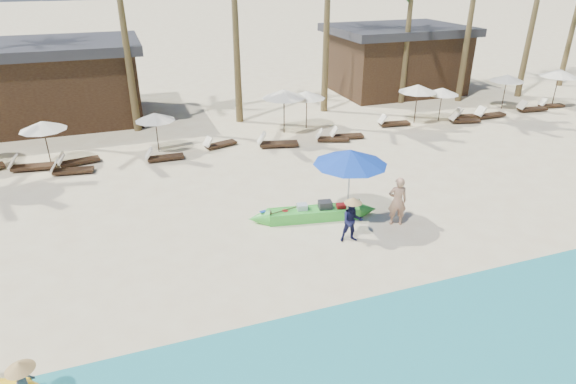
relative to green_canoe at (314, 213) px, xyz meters
name	(u,v)px	position (x,y,z in m)	size (l,w,h in m)	color
ground	(286,259)	(-1.75, -2.05, -0.22)	(240.00, 240.00, 0.00)	beige
wet_sand_strip	(363,382)	(-1.75, -7.05, -0.21)	(240.00, 4.50, 0.01)	tan
green_canoe	(314,213)	(0.00, 0.00, 0.00)	(5.04, 1.19, 0.64)	green
tourist	(397,201)	(2.50, -1.25, 0.65)	(0.63, 0.41, 1.72)	tan
vendor_green	(352,221)	(0.57, -1.75, 0.49)	(0.69, 0.54, 1.42)	#16173C
vendor_yellow	(25,383)	(-8.32, -5.36, 0.39)	(0.56, 0.32, 0.86)	gray
blue_umbrella	(350,157)	(1.01, -0.55, 2.16)	(2.44, 2.44, 2.63)	#99999E
lounger_3_right	(30,166)	(-9.80, 8.07, -0.01)	(1.91, 0.79, 0.63)	#362616
resort_parasol_4	(43,126)	(-9.04, 8.45, 1.59)	(1.94, 1.94, 2.00)	#362616
lounger_4_left	(77,161)	(-7.97, 8.07, -0.02)	(1.79, 0.84, 0.59)	#362616
lounger_4_right	(70,170)	(-8.19, 7.08, -0.02)	(1.74, 0.74, 0.57)	#362616
resort_parasol_5	(155,117)	(-4.39, 8.56, 1.48)	(1.83, 1.83, 1.88)	#362616
lounger_5_left	(163,157)	(-4.33, 7.32, -0.03)	(1.69, 0.55, 0.57)	#362616
resort_parasol_6	(284,94)	(2.09, 9.20, 1.86)	(2.23, 2.23, 2.30)	#362616
lounger_6_left	(219,144)	(-1.60, 8.18, -0.03)	(1.70, 0.95, 0.55)	#362616
lounger_6_right	(276,143)	(1.01, 7.30, 0.00)	(2.04, 1.03, 0.66)	#362616
resort_parasol_7	(307,94)	(3.48, 9.58, 1.61)	(1.97, 1.97, 2.03)	#362616
lounger_7_left	(345,135)	(4.68, 7.28, -0.02)	(1.76, 0.80, 0.58)	#362616
lounger_7_right	(331,138)	(3.84, 7.16, -0.03)	(1.72, 1.02, 0.56)	#362616
resort_parasol_8	(418,88)	(9.48, 8.43, 1.72)	(2.08, 2.08, 2.15)	#362616
lounger_8_left	(392,123)	(8.03, 8.33, -0.02)	(1.80, 0.76, 0.59)	#362616
resort_parasol_9	(442,91)	(11.02, 8.34, 1.47)	(1.81, 1.81, 1.87)	#362616
lounger_9_left	(463,120)	(12.03, 7.51, -0.03)	(1.75, 0.88, 0.57)	#362616
lounger_9_right	(467,115)	(12.81, 8.16, -0.03)	(1.72, 0.78, 0.56)	#362616
resort_parasol_10	(507,78)	(16.14, 9.15, 1.66)	(2.02, 2.02, 2.08)	#362616
lounger_10_left	(489,114)	(14.02, 7.82, 0.00)	(1.88, 0.60, 0.64)	#362616
lounger_10_right	(531,108)	(17.30, 8.06, -0.01)	(1.88, 0.79, 0.62)	#362616
resort_parasol_11	(560,73)	(19.40, 8.48, 1.85)	(2.23, 2.23, 2.30)	#362616
lounger_11_left	(550,105)	(19.08, 8.33, -0.03)	(1.67, 0.73, 0.55)	#362616
pavilion_west	(40,83)	(-9.75, 15.45, 1.97)	(10.80, 6.60, 4.30)	#362616
pavilion_east	(395,58)	(12.25, 15.45, 1.98)	(8.80, 6.60, 4.30)	#362616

